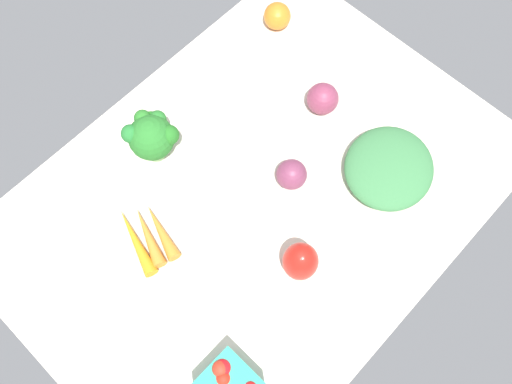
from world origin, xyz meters
The scene contains 9 objects.
tablecloth centered at (0.00, 0.00, 1.00)cm, with size 104.00×76.00×2.00cm, color beige.
berry_basket centered at (-30.62, -22.38, 5.59)cm, with size 9.26×9.26×7.54cm.
bell_pepper_red centered at (-5.47, -16.85, 6.98)cm, with size 6.88×6.88×9.96cm, color red.
carrot_bunch centered at (-21.68, 9.16, 3.40)cm, with size 11.66×16.27×2.84cm.
red_onion_near_basket centered at (25.46, 4.27, 5.50)cm, with size 7.00×7.00×7.00cm, color #853650.
leafy_greens_clump centered at (22.69, -16.41, 4.80)cm, with size 18.34×19.70×5.61cm, color #3B7A45.
red_onion_center centered at (7.50, -2.94, 5.21)cm, with size 6.43×6.43×6.43cm, color #783552.
heirloom_tomato_orange centered at (35.32, 26.81, 5.19)cm, with size 6.38×6.38×6.38cm, color orange.
broccoli_head centered at (-7.40, 22.20, 9.74)cm, with size 10.00×10.19×12.42cm.
Camera 1 is at (-33.77, -32.18, 113.36)cm, focal length 40.78 mm.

